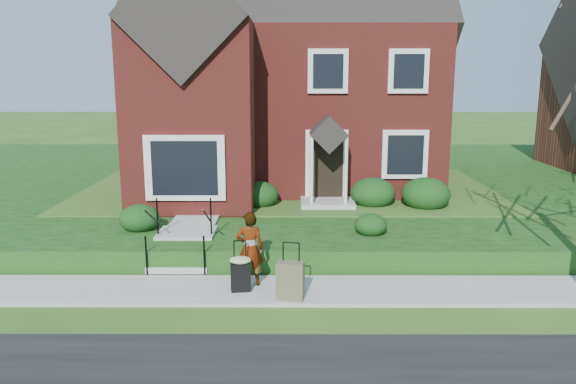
{
  "coord_description": "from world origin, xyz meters",
  "views": [
    {
      "loc": [
        0.07,
        -11.14,
        4.47
      ],
      "look_at": [
        0.02,
        2.0,
        1.74
      ],
      "focal_mm": 35.0,
      "sensor_mm": 36.0,
      "label": 1
    }
  ],
  "objects_px": {
    "woman": "(250,249)",
    "front_steps": "(184,245)",
    "suitcase_olive": "(290,281)",
    "suitcase_black": "(241,272)"
  },
  "relations": [
    {
      "from": "suitcase_black",
      "to": "suitcase_olive",
      "type": "bearing_deg",
      "value": -31.75
    },
    {
      "from": "woman",
      "to": "suitcase_black",
      "type": "height_order",
      "value": "woman"
    },
    {
      "from": "front_steps",
      "to": "suitcase_black",
      "type": "height_order",
      "value": "front_steps"
    },
    {
      "from": "front_steps",
      "to": "woman",
      "type": "bearing_deg",
      "value": -43.23
    },
    {
      "from": "suitcase_black",
      "to": "suitcase_olive",
      "type": "height_order",
      "value": "suitcase_olive"
    },
    {
      "from": "suitcase_olive",
      "to": "suitcase_black",
      "type": "bearing_deg",
      "value": 166.83
    },
    {
      "from": "woman",
      "to": "suitcase_black",
      "type": "relative_size",
      "value": 1.49
    },
    {
      "from": "front_steps",
      "to": "suitcase_olive",
      "type": "bearing_deg",
      "value": -43.09
    },
    {
      "from": "woman",
      "to": "suitcase_olive",
      "type": "bearing_deg",
      "value": 134.0
    },
    {
      "from": "woman",
      "to": "front_steps",
      "type": "bearing_deg",
      "value": -46.42
    }
  ]
}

